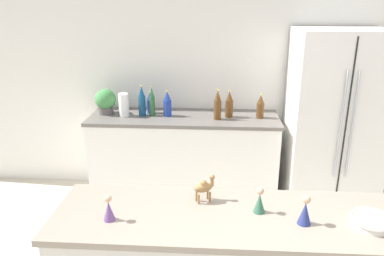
# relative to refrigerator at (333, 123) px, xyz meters

# --- Properties ---
(wall_back) EXTENTS (8.00, 0.06, 2.55)m
(wall_back) POSITION_rel_refrigerator_xyz_m (-1.03, 0.40, 0.37)
(wall_back) COLOR white
(wall_back) RESTS_ON ground_plane
(back_counter) EXTENTS (1.94, 0.63, 0.93)m
(back_counter) POSITION_rel_refrigerator_xyz_m (-1.49, 0.07, -0.44)
(back_counter) COLOR white
(back_counter) RESTS_ON ground_plane
(refrigerator) EXTENTS (0.86, 0.72, 1.81)m
(refrigerator) POSITION_rel_refrigerator_xyz_m (0.00, 0.00, 0.00)
(refrigerator) COLOR silver
(refrigerator) RESTS_ON ground_plane
(potted_plant) EXTENTS (0.22, 0.22, 0.26)m
(potted_plant) POSITION_rel_refrigerator_xyz_m (-2.31, 0.10, 0.16)
(potted_plant) COLOR #595451
(potted_plant) RESTS_ON back_counter
(paper_towel_roll) EXTENTS (0.10, 0.10, 0.24)m
(paper_towel_roll) POSITION_rel_refrigerator_xyz_m (-2.10, 0.03, 0.14)
(paper_towel_roll) COLOR white
(paper_towel_roll) RESTS_ON back_counter
(back_bottle_0) EXTENTS (0.08, 0.08, 0.28)m
(back_bottle_0) POSITION_rel_refrigerator_xyz_m (-1.03, 0.06, 0.15)
(back_bottle_0) COLOR brown
(back_bottle_0) RESTS_ON back_counter
(back_bottle_1) EXTENTS (0.06, 0.06, 0.31)m
(back_bottle_1) POSITION_rel_refrigerator_xyz_m (-1.82, 0.07, 0.17)
(back_bottle_1) COLOR #2D6033
(back_bottle_1) RESTS_ON back_counter
(back_bottle_2) EXTENTS (0.07, 0.07, 0.32)m
(back_bottle_2) POSITION_rel_refrigerator_xyz_m (-1.92, 0.07, 0.17)
(back_bottle_2) COLOR navy
(back_bottle_2) RESTS_ON back_counter
(back_bottle_3) EXTENTS (0.08, 0.08, 0.23)m
(back_bottle_3) POSITION_rel_refrigerator_xyz_m (-1.85, 0.15, 0.13)
(back_bottle_3) COLOR navy
(back_bottle_3) RESTS_ON back_counter
(back_bottle_4) EXTENTS (0.08, 0.08, 0.27)m
(back_bottle_4) POSITION_rel_refrigerator_xyz_m (-1.66, 0.06, 0.15)
(back_bottle_4) COLOR navy
(back_bottle_4) RESTS_ON back_counter
(back_bottle_5) EXTENTS (0.08, 0.08, 0.25)m
(back_bottle_5) POSITION_rel_refrigerator_xyz_m (-0.72, 0.05, 0.14)
(back_bottle_5) COLOR brown
(back_bottle_5) RESTS_ON back_counter
(back_bottle_6) EXTENTS (0.07, 0.07, 0.31)m
(back_bottle_6) POSITION_rel_refrigerator_xyz_m (-1.15, -0.02, 0.17)
(back_bottle_6) COLOR brown
(back_bottle_6) RESTS_ON back_counter
(fruit_bowl) EXTENTS (0.22, 0.22, 0.04)m
(fruit_bowl) POSITION_rel_refrigerator_xyz_m (-0.37, -1.91, 0.10)
(fruit_bowl) COLOR white
(fruit_bowl) RESTS_ON bar_counter
(camel_figurine) EXTENTS (0.12, 0.10, 0.16)m
(camel_figurine) POSITION_rel_refrigerator_xyz_m (-1.22, -1.73, 0.16)
(camel_figurine) COLOR olive
(camel_figurine) RESTS_ON bar_counter
(wise_man_figurine_blue) EXTENTS (0.06, 0.06, 0.15)m
(wise_man_figurine_blue) POSITION_rel_refrigerator_xyz_m (-0.92, -1.82, 0.13)
(wise_man_figurine_blue) COLOR #33664C
(wise_man_figurine_blue) RESTS_ON bar_counter
(wise_man_figurine_crimson) EXTENTS (0.06, 0.06, 0.14)m
(wise_man_figurine_crimson) POSITION_rel_refrigerator_xyz_m (-1.71, -1.95, 0.13)
(wise_man_figurine_crimson) COLOR #6B4784
(wise_man_figurine_crimson) RESTS_ON bar_counter
(wise_man_figurine_purple) EXTENTS (0.07, 0.07, 0.16)m
(wise_man_figurine_purple) POSITION_rel_refrigerator_xyz_m (-0.71, -1.92, 0.14)
(wise_man_figurine_purple) COLOR navy
(wise_man_figurine_purple) RESTS_ON bar_counter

